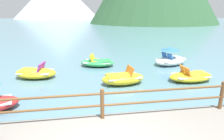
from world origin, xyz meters
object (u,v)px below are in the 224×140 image
at_px(pedal_boat_2, 171,59).
at_px(pedal_boat_4, 123,78).
at_px(pedal_boat_1, 36,73).
at_px(pedal_boat_3, 191,76).
at_px(pedal_boat_0, 98,62).

distance_m(pedal_boat_2, pedal_boat_4, 5.19).
xyz_separation_m(pedal_boat_1, pedal_boat_3, (8.26, -1.88, -0.03)).
height_order(pedal_boat_2, pedal_boat_4, pedal_boat_2).
bearing_deg(pedal_boat_3, pedal_boat_1, 167.15).
height_order(pedal_boat_0, pedal_boat_4, pedal_boat_4).
bearing_deg(pedal_boat_4, pedal_boat_2, 38.25).
bearing_deg(pedal_boat_0, pedal_boat_2, -5.89).
bearing_deg(pedal_boat_3, pedal_boat_2, 82.93).
relative_size(pedal_boat_0, pedal_boat_4, 1.12).
bearing_deg(pedal_boat_3, pedal_boat_0, 140.19).
height_order(pedal_boat_3, pedal_boat_4, pedal_boat_4).
relative_size(pedal_boat_1, pedal_boat_4, 1.08).
height_order(pedal_boat_1, pedal_boat_2, pedal_boat_2).
relative_size(pedal_boat_2, pedal_boat_3, 1.14).
bearing_deg(pedal_boat_2, pedal_boat_1, -170.55).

